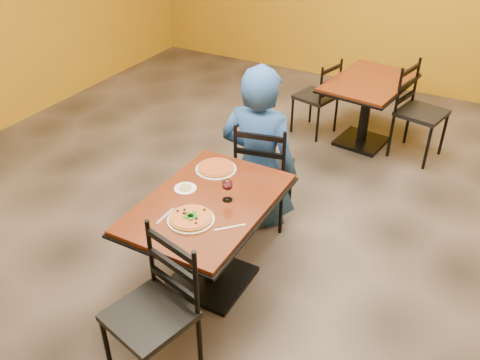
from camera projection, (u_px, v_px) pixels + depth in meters
The scene contains 17 objects.
floor at pixel (242, 244), 4.26m from camera, with size 7.00×8.00×0.01m, color black.
table_main at pixel (209, 223), 3.59m from camera, with size 0.83×1.23×0.75m.
table_second at pixel (367, 98), 5.46m from camera, with size 0.88×1.19×0.75m.
chair_main_near at pixel (149, 317), 2.95m from camera, with size 0.44×0.44×0.98m, color black, non-canonical shape.
chair_main_far at pixel (264, 169), 4.34m from camera, with size 0.44×0.44×0.97m, color black, non-canonical shape.
chair_second_left at pixel (316, 97), 5.75m from camera, with size 0.40×0.40×0.88m, color black, non-canonical shape.
chair_second_right at pixel (422, 113), 5.25m from camera, with size 0.45×0.45×0.99m, color black, non-canonical shape.
diner at pixel (259, 146), 4.22m from camera, with size 0.68×0.45×1.42m, color navy.
plate_main at pixel (191, 220), 3.30m from camera, with size 0.31×0.31×0.01m, color white.
pizza_main at pixel (191, 218), 3.29m from camera, with size 0.28×0.28×0.02m, color maroon.
plate_far at pixel (216, 169), 3.83m from camera, with size 0.31×0.31×0.01m, color white.
pizza_far at pixel (216, 167), 3.82m from camera, with size 0.28×0.28×0.02m, color #C17725.
side_plate at pixel (185, 189), 3.60m from camera, with size 0.16×0.16×0.01m, color white.
dip at pixel (185, 188), 3.60m from camera, with size 0.09×0.09×0.01m, color tan.
wine_glass at pixel (227, 189), 3.45m from camera, with size 0.08×0.08×0.18m, color white, non-canonical shape.
fork at pixel (165, 216), 3.34m from camera, with size 0.01×0.19×0.00m, color silver.
knife at pixel (230, 227), 3.24m from camera, with size 0.01×0.21×0.00m, color silver.
Camera 1 is at (1.56, -2.90, 2.76)m, focal length 37.96 mm.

